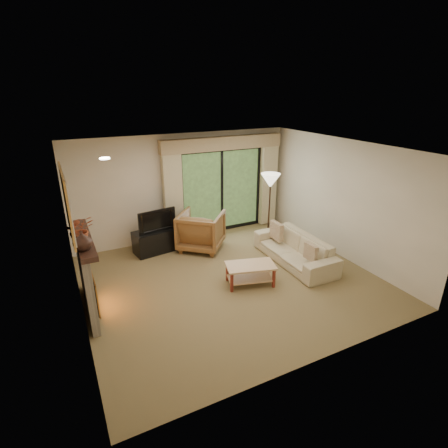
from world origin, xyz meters
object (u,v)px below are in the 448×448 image
sofa (294,249)px  coffee_table (250,274)px  media_console (157,241)px  armchair (201,231)px

sofa → coffee_table: 1.39m
media_console → armchair: armchair is taller
coffee_table → media_console: bearing=133.6°
media_console → sofa: sofa is taller
media_console → armchair: bearing=-26.3°
armchair → sofa: 2.20m
armchair → sofa: bearing=175.2°
armchair → sofa: armchair is taller
sofa → armchair: bearing=-134.5°
sofa → media_console: bearing=-125.7°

